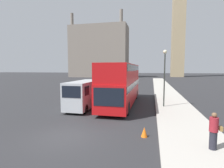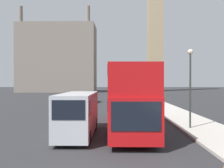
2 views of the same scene
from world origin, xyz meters
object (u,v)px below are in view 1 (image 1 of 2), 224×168
at_px(red_double_decker_bus, 122,82).
at_px(pedestrian, 214,131).
at_px(street_lamp, 165,69).
at_px(white_van, 84,94).
at_px(parked_sedan, 115,83).

height_order(red_double_decker_bus, pedestrian, red_double_decker_bus).
relative_size(red_double_decker_bus, pedestrian, 6.78).
distance_m(pedestrian, street_lamp, 9.48).
relative_size(white_van, parked_sedan, 1.33).
bearing_deg(red_double_decker_bus, street_lamp, -7.66).
relative_size(pedestrian, parked_sedan, 0.39).
relative_size(street_lamp, parked_sedan, 1.26).
xyz_separation_m(pedestrian, street_lamp, (-1.59, 8.93, 2.74)).
relative_size(white_van, street_lamp, 1.06).
bearing_deg(white_van, pedestrian, -37.96).
bearing_deg(white_van, red_double_decker_bus, 37.50).
height_order(red_double_decker_bus, white_van, red_double_decker_bus).
height_order(pedestrian, street_lamp, street_lamp).
distance_m(red_double_decker_bus, pedestrian, 11.23).
xyz_separation_m(red_double_decker_bus, street_lamp, (4.24, -0.57, 1.36)).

